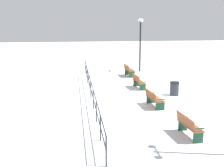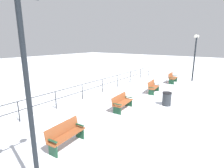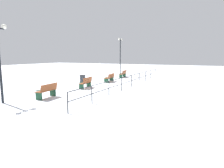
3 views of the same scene
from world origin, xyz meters
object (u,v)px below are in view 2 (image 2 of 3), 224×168
(lamppost_near, at_px, (24,57))
(bench_fourth, at_px, (172,78))
(bench_nearest, at_px, (66,134))
(bench_third, at_px, (153,87))
(lamppost_middle, at_px, (195,49))
(bench_second, at_px, (122,102))
(trash_bin, at_px, (167,99))

(lamppost_near, bearing_deg, bench_fourth, 95.18)
(bench_nearest, height_order, bench_third, bench_third)
(bench_nearest, relative_size, lamppost_middle, 0.36)
(lamppost_near, bearing_deg, bench_second, 103.81)
(bench_fourth, relative_size, lamppost_near, 0.32)
(bench_third, bearing_deg, lamppost_near, -88.06)
(bench_fourth, height_order, lamppost_middle, lamppost_middle)
(bench_second, height_order, bench_fourth, bench_fourth)
(bench_fourth, xyz_separation_m, trash_bin, (1.61, -6.21, -0.07))
(bench_fourth, height_order, trash_bin, bench_fourth)
(bench_nearest, xyz_separation_m, lamppost_middle, (1.19, 14.61, 2.57))
(trash_bin, bearing_deg, bench_fourth, 104.55)
(bench_third, relative_size, lamppost_near, 0.32)
(bench_second, relative_size, trash_bin, 2.05)
(bench_third, relative_size, trash_bin, 1.91)
(lamppost_near, relative_size, trash_bin, 6.01)
(bench_nearest, xyz_separation_m, bench_second, (-0.28, 4.18, -0.03))
(trash_bin, bearing_deg, bench_second, -129.66)
(bench_third, distance_m, lamppost_middle, 6.90)
(bench_third, height_order, bench_fourth, bench_fourth)
(bench_nearest, distance_m, bench_second, 4.19)
(lamppost_middle, bearing_deg, bench_nearest, -94.67)
(bench_third, height_order, lamppost_middle, lamppost_middle)
(bench_second, bearing_deg, lamppost_near, -81.49)
(bench_third, distance_m, bench_fourth, 4.19)
(bench_nearest, bearing_deg, trash_bin, 71.78)
(bench_second, distance_m, lamppost_middle, 10.85)
(bench_fourth, bearing_deg, bench_second, -95.54)
(bench_nearest, relative_size, bench_third, 1.02)
(bench_second, relative_size, bench_third, 1.07)
(bench_third, bearing_deg, lamppost_middle, 71.16)
(lamppost_near, relative_size, lamppost_middle, 1.10)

